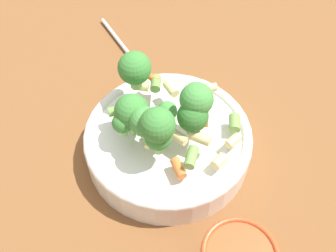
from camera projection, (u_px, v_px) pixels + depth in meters
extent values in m
plane|color=brown|center=(168.00, 151.00, 0.57)|extent=(3.00, 3.00, 0.00)
cylinder|color=white|center=(168.00, 143.00, 0.55)|extent=(0.23, 0.23, 0.04)
torus|color=white|center=(168.00, 134.00, 0.53)|extent=(0.23, 0.23, 0.01)
cylinder|color=#8CB766|center=(168.00, 119.00, 0.53)|extent=(0.01, 0.01, 0.01)
sphere|color=#479342|center=(168.00, 111.00, 0.52)|extent=(0.03, 0.03, 0.03)
cylinder|color=#8CB766|center=(192.00, 128.00, 0.51)|extent=(0.01, 0.01, 0.01)
sphere|color=#33722D|center=(193.00, 116.00, 0.49)|extent=(0.04, 0.04, 0.04)
cylinder|color=#8CB766|center=(146.00, 133.00, 0.49)|extent=(0.01, 0.01, 0.01)
sphere|color=#479342|center=(145.00, 122.00, 0.48)|extent=(0.04, 0.04, 0.04)
cylinder|color=#8CB766|center=(196.00, 116.00, 0.50)|extent=(0.02, 0.02, 0.02)
sphere|color=#479342|center=(197.00, 101.00, 0.48)|extent=(0.04, 0.04, 0.04)
cylinder|color=#8CB766|center=(124.00, 131.00, 0.51)|extent=(0.01, 0.01, 0.01)
sphere|color=#3D8438|center=(123.00, 123.00, 0.49)|extent=(0.03, 0.03, 0.03)
cylinder|color=#8CB766|center=(133.00, 124.00, 0.52)|extent=(0.02, 0.02, 0.02)
sphere|color=#3D8438|center=(132.00, 109.00, 0.49)|extent=(0.04, 0.04, 0.04)
cylinder|color=#8CB766|center=(158.00, 139.00, 0.48)|extent=(0.02, 0.02, 0.02)
sphere|color=#3D8438|center=(157.00, 125.00, 0.46)|extent=(0.04, 0.04, 0.04)
cylinder|color=#8CB766|center=(158.00, 148.00, 0.49)|extent=(0.01, 0.01, 0.01)
sphere|color=#3D8438|center=(158.00, 137.00, 0.47)|extent=(0.03, 0.03, 0.03)
cylinder|color=#8CB766|center=(136.00, 82.00, 0.54)|extent=(0.02, 0.02, 0.02)
sphere|color=#3D8438|center=(135.00, 68.00, 0.52)|extent=(0.05, 0.05, 0.05)
cylinder|color=beige|center=(219.00, 161.00, 0.49)|extent=(0.02, 0.02, 0.01)
cylinder|color=beige|center=(171.00, 88.00, 0.54)|extent=(0.02, 0.03, 0.01)
cylinder|color=beige|center=(201.00, 138.00, 0.49)|extent=(0.03, 0.03, 0.01)
cylinder|color=beige|center=(209.00, 88.00, 0.54)|extent=(0.02, 0.01, 0.01)
cylinder|color=#729E4C|center=(191.00, 157.00, 0.48)|extent=(0.02, 0.03, 0.01)
cylinder|color=beige|center=(141.00, 86.00, 0.56)|extent=(0.02, 0.02, 0.01)
cylinder|color=#729E4C|center=(204.00, 96.00, 0.54)|extent=(0.02, 0.02, 0.01)
cylinder|color=beige|center=(149.00, 138.00, 0.51)|extent=(0.01, 0.03, 0.01)
cylinder|color=#729E4C|center=(144.00, 109.00, 0.52)|extent=(0.02, 0.03, 0.01)
cylinder|color=beige|center=(157.00, 137.00, 0.49)|extent=(0.02, 0.02, 0.01)
cylinder|color=orange|center=(155.00, 132.00, 0.49)|extent=(0.02, 0.01, 0.01)
cylinder|color=#729E4C|center=(156.00, 83.00, 0.55)|extent=(0.02, 0.03, 0.01)
cylinder|color=#729E4C|center=(119.00, 110.00, 0.52)|extent=(0.03, 0.02, 0.01)
cylinder|color=orange|center=(153.00, 78.00, 0.55)|extent=(0.02, 0.02, 0.01)
cylinder|color=beige|center=(178.00, 136.00, 0.49)|extent=(0.03, 0.03, 0.01)
cylinder|color=#729E4C|center=(162.00, 139.00, 0.50)|extent=(0.02, 0.02, 0.01)
cylinder|color=orange|center=(197.00, 124.00, 0.51)|extent=(0.03, 0.01, 0.01)
cylinder|color=#729E4C|center=(235.00, 125.00, 0.52)|extent=(0.02, 0.03, 0.01)
cylinder|color=beige|center=(233.00, 141.00, 0.50)|extent=(0.02, 0.02, 0.01)
cylinder|color=orange|center=(178.00, 168.00, 0.48)|extent=(0.02, 0.03, 0.01)
cylinder|color=silver|center=(118.00, 40.00, 0.71)|extent=(0.07, 0.13, 0.01)
ellipsoid|color=silver|center=(141.00, 69.00, 0.67)|extent=(0.04, 0.04, 0.01)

